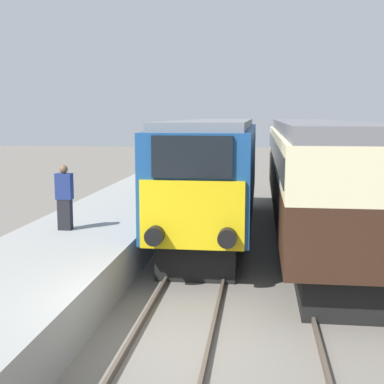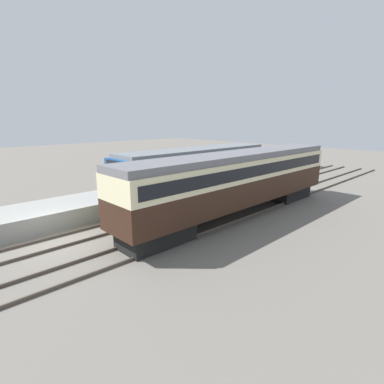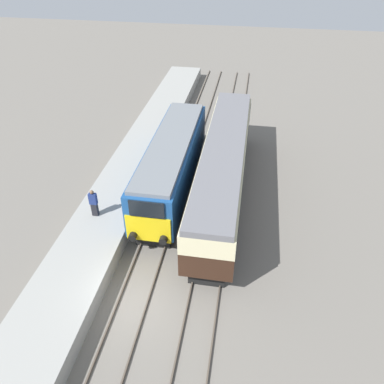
% 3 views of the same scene
% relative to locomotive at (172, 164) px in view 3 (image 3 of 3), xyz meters
% --- Properties ---
extents(ground_plane, '(120.00, 120.00, 0.00)m').
position_rel_locomotive_xyz_m(ground_plane, '(0.00, -9.51, -2.19)').
color(ground_plane, slate).
extents(platform_left, '(3.50, 50.00, 1.03)m').
position_rel_locomotive_xyz_m(platform_left, '(-3.30, -1.51, -1.67)').
color(platform_left, gray).
rests_on(platform_left, ground_plane).
extents(rails_near_track, '(1.51, 60.00, 0.14)m').
position_rel_locomotive_xyz_m(rails_near_track, '(0.00, -4.51, -2.12)').
color(rails_near_track, '#4C4238').
rests_on(rails_near_track, ground_plane).
extents(rails_far_track, '(1.50, 60.00, 0.14)m').
position_rel_locomotive_xyz_m(rails_far_track, '(3.40, -4.51, -2.12)').
color(rails_far_track, '#4C4238').
rests_on(rails_far_track, ground_plane).
extents(locomotive, '(2.70, 12.64, 3.97)m').
position_rel_locomotive_xyz_m(locomotive, '(0.00, 0.00, 0.00)').
color(locomotive, black).
rests_on(locomotive, ground_plane).
extents(passenger_carriage, '(2.75, 16.89, 3.94)m').
position_rel_locomotive_xyz_m(passenger_carriage, '(3.40, 0.18, 0.20)').
color(passenger_carriage, black).
rests_on(passenger_carriage, ground_plane).
extents(person_on_platform, '(0.44, 0.26, 1.79)m').
position_rel_locomotive_xyz_m(person_on_platform, '(-3.70, -4.52, -0.26)').
color(person_on_platform, black).
rests_on(person_on_platform, platform_left).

